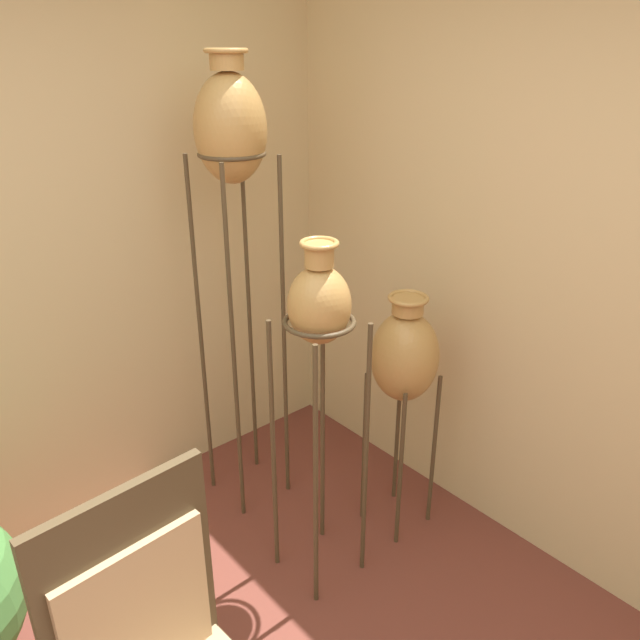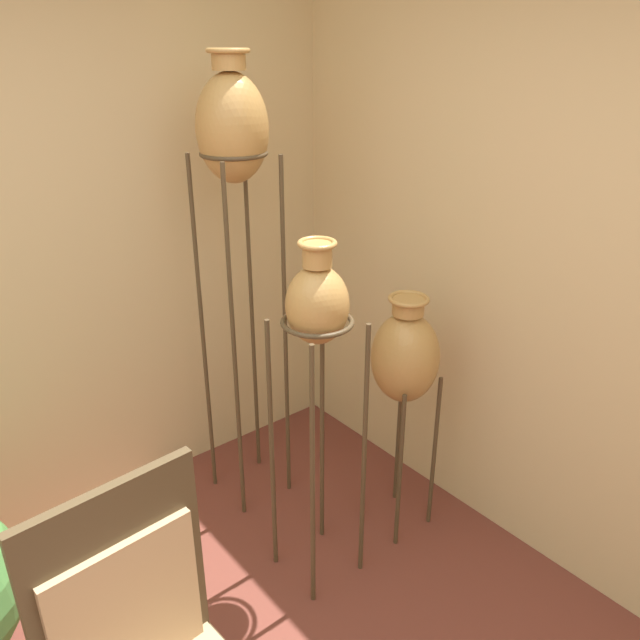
% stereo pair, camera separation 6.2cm
% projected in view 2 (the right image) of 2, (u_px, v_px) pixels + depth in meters
% --- Properties ---
extents(vase_stand_tall, '(0.30, 0.30, 2.15)m').
position_uv_depth(vase_stand_tall, '(233.00, 141.00, 2.60)').
color(vase_stand_tall, '#473823').
rests_on(vase_stand_tall, ground_plane).
extents(vase_stand_medium, '(0.29, 0.29, 1.52)m').
position_uv_depth(vase_stand_medium, '(317.00, 317.00, 2.33)').
color(vase_stand_medium, '#473823').
rests_on(vase_stand_medium, ground_plane).
extents(vase_stand_short, '(0.30, 0.30, 1.19)m').
position_uv_depth(vase_stand_short, '(405.00, 359.00, 2.73)').
color(vase_stand_short, '#473823').
rests_on(vase_stand_short, ground_plane).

